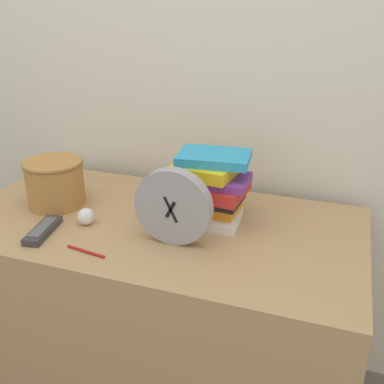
% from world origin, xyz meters
% --- Properties ---
extents(wall_back, '(6.00, 0.04, 2.40)m').
position_xyz_m(wall_back, '(0.00, 0.72, 1.20)').
color(wall_back, silver).
rests_on(wall_back, ground_plane).
extents(desk, '(1.26, 0.65, 0.72)m').
position_xyz_m(desk, '(0.00, 0.32, 0.36)').
color(desk, tan).
rests_on(desk, ground_plane).
extents(desk_clock, '(0.22, 0.04, 0.22)m').
position_xyz_m(desk_clock, '(0.10, 0.22, 0.83)').
color(desk_clock, '#99999E').
rests_on(desk_clock, desk).
extents(book_stack, '(0.23, 0.21, 0.21)m').
position_xyz_m(book_stack, '(0.15, 0.41, 0.83)').
color(book_stack, white).
rests_on(book_stack, desk).
extents(basket, '(0.19, 0.19, 0.15)m').
position_xyz_m(basket, '(-0.36, 0.33, 0.81)').
color(basket, '#B27A3D').
rests_on(basket, desk).
extents(tv_remote, '(0.08, 0.17, 0.02)m').
position_xyz_m(tv_remote, '(-0.28, 0.14, 0.73)').
color(tv_remote, '#333338').
rests_on(tv_remote, desk).
extents(crumpled_paper_ball, '(0.05, 0.05, 0.05)m').
position_xyz_m(crumpled_paper_ball, '(-0.19, 0.24, 0.75)').
color(crumpled_paper_ball, white).
rests_on(crumpled_paper_ball, desk).
extents(pen, '(0.13, 0.03, 0.01)m').
position_xyz_m(pen, '(-0.10, 0.09, 0.73)').
color(pen, '#B21E1E').
rests_on(pen, desk).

